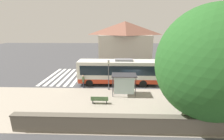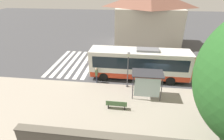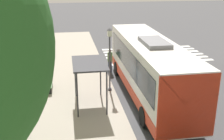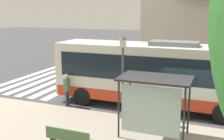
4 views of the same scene
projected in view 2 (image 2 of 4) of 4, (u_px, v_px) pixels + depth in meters
ground_plane at (155, 87)px, 18.68m from camera, size 120.00×120.00×0.00m
sidewalk_plaza at (160, 115)px, 14.68m from camera, size 9.00×44.00×0.02m
crosswalk_stripes at (74, 63)px, 24.30m from camera, size 9.00×5.25×0.01m
background_building at (148, 17)px, 30.38m from camera, size 7.23×11.69×9.13m
bus at (139, 63)px, 19.65m from camera, size 2.63×11.03×3.62m
bus_shelter at (148, 78)px, 16.20m from camera, size 1.80×2.89×2.52m
pedestrian at (96, 74)px, 19.13m from camera, size 0.34×0.24×1.78m
bench at (116, 104)px, 15.20m from camera, size 0.40×1.83×0.88m
street_lamp_near at (128, 67)px, 17.67m from camera, size 0.28×0.28×3.98m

